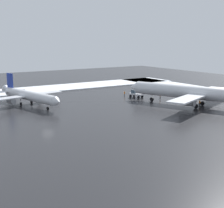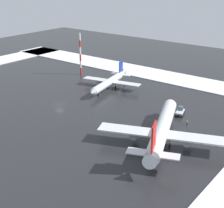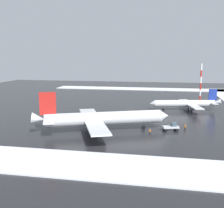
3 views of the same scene
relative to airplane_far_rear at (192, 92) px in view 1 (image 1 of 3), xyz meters
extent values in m
plane|color=#232326|center=(42.05, -3.15, -3.89)|extent=(240.00, 240.00, 0.00)
cylinder|color=silver|center=(0.36, -0.89, 0.00)|extent=(16.03, 32.32, 3.78)
cone|color=silver|center=(7.13, -17.58, 0.00)|extent=(4.33, 3.82, 3.59)
cube|color=silver|center=(7.55, 5.62, -0.34)|extent=(15.23, 9.96, 0.40)
cylinder|color=gray|center=(5.70, 4.27, -1.45)|extent=(3.48, 4.34, 2.22)
cube|color=silver|center=(-9.34, -1.23, -0.34)|extent=(15.23, 9.96, 0.40)
cylinder|color=gray|center=(-7.07, -0.91, -1.45)|extent=(3.48, 4.34, 2.22)
cylinder|color=black|center=(4.75, -11.71, -1.67)|extent=(0.27, 0.27, 0.78)
cylinder|color=black|center=(4.75, -11.71, -3.28)|extent=(0.82, 1.28, 1.22)
cylinder|color=black|center=(1.37, 3.12, -1.67)|extent=(0.27, 0.27, 0.78)
cylinder|color=black|center=(1.37, 3.12, -3.28)|extent=(0.82, 1.28, 1.22)
cylinder|color=black|center=(-3.16, 1.28, -1.67)|extent=(0.27, 0.27, 0.78)
cylinder|color=black|center=(-3.16, 1.28, -3.28)|extent=(0.82, 1.28, 1.22)
cylinder|color=silver|center=(37.98, -25.28, -1.10)|extent=(7.70, 23.98, 2.71)
cone|color=silver|center=(35.26, -12.64, -1.10)|extent=(2.92, 2.42, 2.58)
cone|color=silver|center=(40.74, -38.07, -0.62)|extent=(2.85, 3.27, 2.64)
cube|color=silver|center=(32.09, -28.99, -1.34)|extent=(10.88, 5.62, 0.29)
cylinder|color=gray|center=(33.57, -28.27, -2.14)|extent=(2.13, 2.99, 1.60)
cube|color=silver|center=(44.88, -26.24, -1.34)|extent=(10.88, 5.62, 0.29)
cylinder|color=gray|center=(43.24, -26.18, -2.14)|extent=(2.13, 2.99, 1.60)
cube|color=navy|center=(40.34, -36.20, 2.33)|extent=(0.95, 3.18, 4.47)
cube|color=silver|center=(37.96, -36.55, -0.78)|extent=(4.18, 2.84, 0.19)
cube|color=silver|center=(42.64, -35.54, -0.78)|extent=(4.18, 2.84, 0.19)
cylinder|color=black|center=(36.22, -17.08, -2.30)|extent=(0.19, 0.19, 0.56)
cylinder|color=black|center=(36.22, -17.08, -3.45)|extent=(0.46, 0.92, 0.88)
cylinder|color=black|center=(36.77, -27.99, -2.30)|extent=(0.19, 0.19, 0.56)
cylinder|color=black|center=(36.77, -27.99, -3.45)|extent=(0.46, 0.92, 0.88)
cylinder|color=black|center=(40.20, -27.25, -2.30)|extent=(0.19, 0.19, 0.56)
cylinder|color=black|center=(40.20, -27.25, -3.45)|extent=(0.46, 0.92, 0.88)
cube|color=silver|center=(4.74, -19.53, -2.74)|extent=(3.44, 5.04, 0.50)
cube|color=#3F5160|center=(5.00, -20.42, -1.94)|extent=(1.84, 1.78, 1.10)
cylinder|color=black|center=(6.15, -20.79, -3.44)|extent=(0.57, 0.95, 0.90)
cylinder|color=black|center=(4.26, -21.36, -3.44)|extent=(0.57, 0.95, 0.90)
cylinder|color=black|center=(5.22, -17.71, -3.44)|extent=(0.57, 0.95, 0.90)
cylinder|color=black|center=(3.32, -18.28, -3.44)|extent=(0.57, 0.95, 0.90)
cylinder|color=black|center=(-0.49, -13.82, -3.47)|extent=(0.16, 0.16, 0.85)
cylinder|color=black|center=(-0.55, -14.01, -3.47)|extent=(0.16, 0.16, 0.85)
cylinder|color=orange|center=(-0.52, -13.91, -2.73)|extent=(0.36, 0.36, 0.62)
sphere|color=tan|center=(-0.52, -13.91, -2.30)|extent=(0.24, 0.24, 0.24)
cylinder|color=black|center=(-2.07, 1.34, -3.47)|extent=(0.16, 0.16, 0.85)
cylinder|color=black|center=(-1.89, 1.26, -3.47)|extent=(0.16, 0.16, 0.85)
cylinder|color=orange|center=(-1.98, 1.30, -2.73)|extent=(0.36, 0.36, 0.62)
sphere|color=tan|center=(-1.98, 1.30, -2.30)|extent=(0.24, 0.24, 0.24)
cylinder|color=black|center=(6.44, -23.78, -3.47)|extent=(0.16, 0.16, 0.85)
cylinder|color=black|center=(6.54, -23.60, -3.47)|extent=(0.16, 0.16, 0.85)
cylinder|color=orange|center=(6.49, -23.69, -2.73)|extent=(0.36, 0.36, 0.62)
sphere|color=tan|center=(6.49, -23.69, -2.30)|extent=(0.24, 0.24, 0.24)
camera|label=1|loc=(70.75, 67.68, 14.97)|focal=55.00mm
camera|label=2|loc=(-39.58, 71.99, 38.74)|focal=55.00mm
camera|label=3|loc=(-75.71, -17.89, 17.37)|focal=45.00mm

